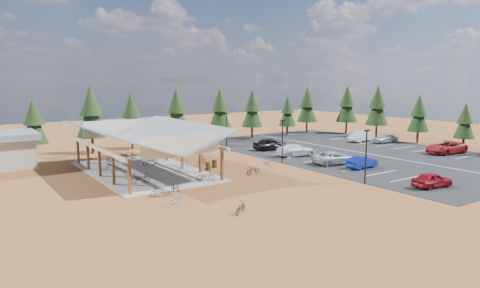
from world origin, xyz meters
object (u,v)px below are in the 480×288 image
lamp_post_2 (226,129)px  trash_bin_1 (208,166)px  bike_pavilion (143,136)px  car_3 (296,150)px  bike_7 (129,155)px  car_4 (270,144)px  bike_12 (240,208)px  car_1 (362,162)px  bike_8 (176,188)px  bike_3 (113,158)px  bike_14 (267,163)px  car_6 (446,147)px  bike_1 (132,173)px  bike_2 (109,167)px  bike_5 (184,166)px  car_9 (361,136)px  trash_bin_0 (215,164)px  lamp_post_0 (366,153)px  lamp_post_1 (282,138)px  bike_16 (253,170)px  car_2 (334,158)px  bike_10 (160,192)px  car_0 (432,180)px  car_8 (385,138)px  bike_15 (202,161)px  bike_9 (175,200)px  bike_6 (150,161)px  bike_0 (141,178)px  bike_4 (206,176)px

lamp_post_2 → trash_bin_1: 13.84m
bike_pavilion → car_3: 19.97m
bike_7 → bike_pavilion: bearing=-179.0°
car_3 → car_4: bearing=9.1°
bike_12 → car_4: car_4 is taller
bike_7 → car_1: size_ratio=0.39×
lamp_post_2 → bike_8: lamp_post_2 is taller
bike_3 → bike_7: bearing=-55.9°
bike_pavilion → bike_14: bike_pavilion is taller
car_6 → bike_7: bearing=-113.3°
bike_1 → bike_2: size_ratio=1.08×
bike_5 → car_9: size_ratio=0.37×
bike_pavilion → trash_bin_0: size_ratio=21.56×
bike_1 → bike_8: bearing=176.8°
lamp_post_0 → lamp_post_1: 12.00m
trash_bin_0 → bike_1: 9.65m
bike_1 → bike_16: size_ratio=1.00×
bike_14 → car_2: (7.09, -3.52, 0.37)m
lamp_post_1 → bike_10: bearing=-163.7°
bike_7 → car_3: size_ratio=0.30×
car_0 → trash_bin_1: bearing=43.7°
car_6 → car_8: car_6 is taller
bike_1 → car_9: 39.39m
car_2 → car_3: bearing=8.7°
bike_16 → car_2: 10.96m
bike_1 → car_1: (22.79, -9.29, 0.06)m
car_3 → bike_15: bearing=93.9°
car_2 → car_8: (18.94, 7.25, -0.00)m
bike_9 → bike_12: (3.06, -4.40, -0.07)m
bike_5 → bike_16: size_ratio=1.02×
bike_6 → lamp_post_1: bearing=-125.9°
car_2 → bike_2: bearing=72.7°
trash_bin_1 → bike_7: bearing=114.5°
trash_bin_1 → bike_12: 15.65m
bike_5 → bike_15: bearing=-64.3°
bike_6 → bike_12: (-1.36, -19.85, -0.14)m
bike_12 → car_1: bearing=-108.6°
bike_5 → car_3: (16.19, 0.50, 0.14)m
bike_pavilion → trash_bin_0: bearing=-19.0°
bike_0 → bike_7: bearing=-5.7°
car_3 → car_2: bearing=-167.4°
car_0 → bike_4: bearing=57.7°
bike_2 → car_1: (23.53, -14.07, 0.16)m
trash_bin_0 → bike_6: size_ratio=0.49×
bike_pavilion → car_3: size_ratio=3.71×
trash_bin_1 → bike_12: trash_bin_1 is taller
bike_pavilion → car_1: bike_pavilion is taller
bike_3 → car_2: (20.76, -15.49, 0.20)m
lamp_post_2 → car_9: 22.57m
bike_10 → bike_8: bearing=103.4°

